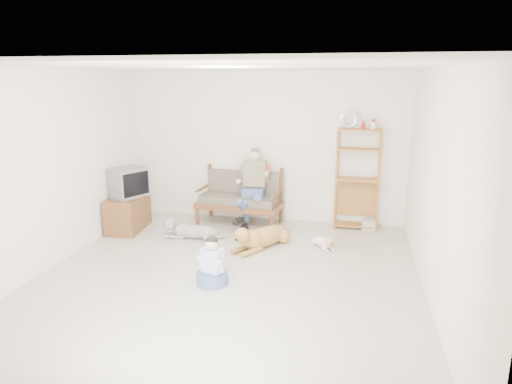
% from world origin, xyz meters
% --- Properties ---
extents(floor, '(5.50, 5.50, 0.00)m').
position_xyz_m(floor, '(0.00, 0.00, 0.00)').
color(floor, beige).
rests_on(floor, ground).
extents(ceiling, '(5.50, 5.50, 0.00)m').
position_xyz_m(ceiling, '(0.00, 0.00, 2.70)').
color(ceiling, silver).
rests_on(ceiling, ground).
extents(wall_back, '(5.00, 0.00, 5.00)m').
position_xyz_m(wall_back, '(0.00, 2.75, 1.35)').
color(wall_back, silver).
rests_on(wall_back, ground).
extents(wall_front, '(5.00, 0.00, 5.00)m').
position_xyz_m(wall_front, '(0.00, -2.75, 1.35)').
color(wall_front, silver).
rests_on(wall_front, ground).
extents(wall_left, '(0.00, 5.50, 5.50)m').
position_xyz_m(wall_left, '(-2.50, 0.00, 1.35)').
color(wall_left, silver).
rests_on(wall_left, ground).
extents(wall_right, '(0.00, 5.50, 5.50)m').
position_xyz_m(wall_right, '(2.50, 0.00, 1.35)').
color(wall_right, silver).
rests_on(wall_right, ground).
extents(loveseat, '(1.56, 0.85, 0.95)m').
position_xyz_m(loveseat, '(-0.41, 2.42, 0.49)').
color(loveseat, brown).
rests_on(loveseat, ground).
extents(man, '(0.52, 0.75, 1.21)m').
position_xyz_m(man, '(-0.17, 2.23, 0.63)').
color(man, '#506493').
rests_on(man, loveseat).
extents(etagere, '(0.78, 0.34, 2.04)m').
position_xyz_m(etagere, '(1.64, 2.55, 0.90)').
color(etagere, '#B06C37').
rests_on(etagere, ground).
extents(book_stack, '(0.26, 0.19, 0.16)m').
position_xyz_m(book_stack, '(1.90, 2.49, 0.08)').
color(book_stack, beige).
rests_on(book_stack, ground).
extents(tv_stand, '(0.57, 0.94, 0.60)m').
position_xyz_m(tv_stand, '(-2.23, 1.61, 0.30)').
color(tv_stand, brown).
rests_on(tv_stand, ground).
extents(crt_tv, '(0.69, 0.74, 0.49)m').
position_xyz_m(crt_tv, '(-2.19, 1.62, 0.85)').
color(crt_tv, slate).
rests_on(crt_tv, tv_stand).
extents(wall_outlet, '(0.12, 0.02, 0.08)m').
position_xyz_m(wall_outlet, '(-1.25, 2.73, 0.30)').
color(wall_outlet, white).
rests_on(wall_outlet, ground).
extents(golden_retriever, '(0.82, 1.23, 0.42)m').
position_xyz_m(golden_retriever, '(0.21, 1.23, 0.17)').
color(golden_retriever, gold).
rests_on(golden_retriever, ground).
extents(shaggy_dog, '(1.11, 0.31, 0.33)m').
position_xyz_m(shaggy_dog, '(-1.03, 1.41, 0.13)').
color(shaggy_dog, silver).
rests_on(shaggy_dog, ground).
extents(terrier, '(0.40, 0.51, 0.23)m').
position_xyz_m(terrier, '(1.18, 1.40, 0.10)').
color(terrier, silver).
rests_on(terrier, ground).
extents(child, '(0.41, 0.41, 0.64)m').
position_xyz_m(child, '(-0.14, -0.17, 0.23)').
color(child, '#506493').
rests_on(child, ground).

